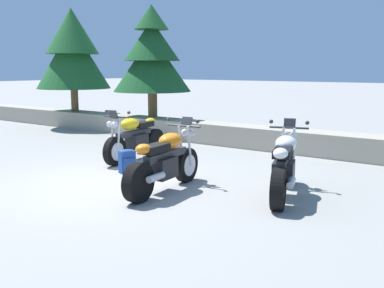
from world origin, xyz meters
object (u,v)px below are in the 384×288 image
motorcycle_white_far_right (284,166)px  pine_tree_mid_left (152,55)px  rider_helmet (151,172)px  pine_tree_far_left (72,50)px  motorcycle_orange_centre (165,162)px  motorcycle_yellow_near_left (135,139)px  rider_backpack (127,161)px

motorcycle_white_far_right → pine_tree_mid_left: 7.51m
rider_helmet → pine_tree_far_left: bearing=149.9°
motorcycle_orange_centre → rider_helmet: bearing=146.6°
motorcycle_orange_centre → pine_tree_far_left: size_ratio=0.59×
pine_tree_far_left → motorcycle_orange_centre: bearing=-30.5°
motorcycle_yellow_near_left → rider_helmet: motorcycle_yellow_near_left is taller
motorcycle_yellow_near_left → pine_tree_far_left: pine_tree_far_left is taller
motorcycle_white_far_right → pine_tree_mid_left: (-6.11, 3.92, 1.93)m
rider_helmet → pine_tree_far_left: size_ratio=0.08×
motorcycle_yellow_near_left → rider_helmet: (1.42, -1.09, -0.35)m
rider_backpack → pine_tree_mid_left: bearing=125.0°
motorcycle_yellow_near_left → rider_backpack: motorcycle_yellow_near_left is taller
motorcycle_yellow_near_left → rider_helmet: bearing=-37.6°
motorcycle_white_far_right → pine_tree_far_left: (-9.44, 3.66, 2.15)m
motorcycle_orange_centre → rider_backpack: size_ratio=4.39×
motorcycle_white_far_right → rider_helmet: bearing=-171.0°
motorcycle_orange_centre → pine_tree_mid_left: (-4.38, 4.79, 1.93)m
rider_helmet → pine_tree_mid_left: size_ratio=0.08×
rider_helmet → pine_tree_far_left: pine_tree_far_left is taller
motorcycle_yellow_near_left → motorcycle_orange_centre: (2.15, -1.57, 0.00)m
rider_helmet → pine_tree_mid_left: (-3.65, 4.31, 2.28)m
pine_tree_mid_left → pine_tree_far_left: bearing=-175.5°
motorcycle_yellow_near_left → pine_tree_far_left: 6.65m
motorcycle_white_far_right → rider_backpack: motorcycle_white_far_right is taller
motorcycle_orange_centre → pine_tree_far_left: pine_tree_far_left is taller
motorcycle_white_far_right → pine_tree_mid_left: bearing=147.3°
motorcycle_yellow_near_left → pine_tree_mid_left: 4.36m
motorcycle_white_far_right → motorcycle_orange_centre: bearing=-153.4°
motorcycle_orange_centre → motorcycle_white_far_right: 1.94m
motorcycle_white_far_right → pine_tree_far_left: size_ratio=0.58×
motorcycle_yellow_near_left → rider_backpack: 1.27m
motorcycle_orange_centre → rider_helmet: (-0.73, 0.48, -0.35)m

